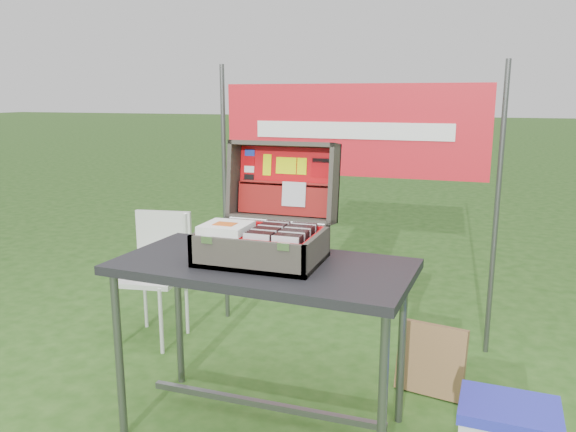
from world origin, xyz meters
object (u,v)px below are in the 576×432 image
at_px(chair, 151,279).
at_px(cardboard_box, 431,359).
at_px(suitcase, 266,203).
at_px(table, 264,348).

bearing_deg(chair, cardboard_box, -12.19).
distance_m(suitcase, chair, 1.33).
xyz_separation_m(table, chair, (-1.01, 0.67, -0.00)).
bearing_deg(chair, suitcase, -40.14).
height_order(table, chair, table).
bearing_deg(suitcase, chair, 148.93).
bearing_deg(table, suitcase, 100.43).
relative_size(suitcase, chair, 0.67).
height_order(table, cardboard_box, table).
distance_m(table, suitcase, 0.65).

